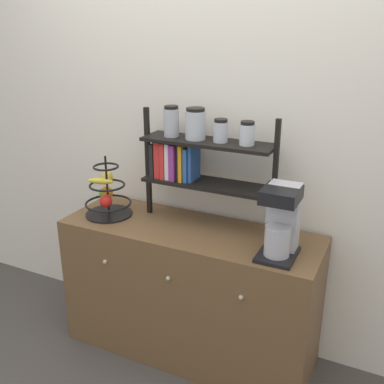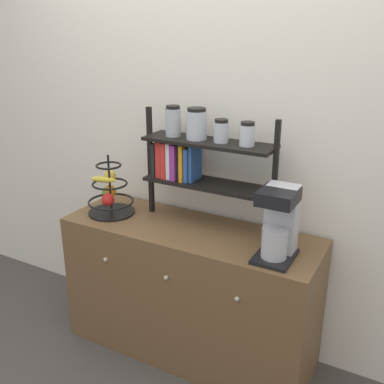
{
  "view_description": "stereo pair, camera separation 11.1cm",
  "coord_description": "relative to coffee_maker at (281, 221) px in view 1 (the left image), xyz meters",
  "views": [
    {
      "loc": [
        0.96,
        -1.72,
        1.8
      ],
      "look_at": [
        0.02,
        0.24,
        1.0
      ],
      "focal_mm": 42.0,
      "sensor_mm": 36.0,
      "label": 1
    },
    {
      "loc": [
        1.06,
        -1.67,
        1.8
      ],
      "look_at": [
        0.02,
        0.24,
        1.0
      ],
      "focal_mm": 42.0,
      "sensor_mm": 36.0,
      "label": 2
    }
  ],
  "objects": [
    {
      "name": "ground_plane",
      "position": [
        -0.51,
        -0.17,
        -0.96
      ],
      "size": [
        12.0,
        12.0,
        0.0
      ],
      "primitive_type": "plane",
      "color": "#47423D"
    },
    {
      "name": "wall_back",
      "position": [
        -0.51,
        0.35,
        0.34
      ],
      "size": [
        7.0,
        0.05,
        2.6
      ],
      "primitive_type": "cube",
      "color": "silver",
      "rests_on": "ground_plane"
    },
    {
      "name": "sideboard",
      "position": [
        -0.51,
        0.07,
        -0.56
      ],
      "size": [
        1.41,
        0.49,
        0.78
      ],
      "color": "brown",
      "rests_on": "ground_plane"
    },
    {
      "name": "coffee_maker",
      "position": [
        0.0,
        0.0,
        0.0
      ],
      "size": [
        0.17,
        0.23,
        0.34
      ],
      "color": "black",
      "rests_on": "sideboard"
    },
    {
      "name": "fruit_stand",
      "position": [
        -1.02,
        0.05,
        -0.06
      ],
      "size": [
        0.27,
        0.27,
        0.35
      ],
      "color": "black",
      "rests_on": "sideboard"
    },
    {
      "name": "shelf_hutch",
      "position": [
        -0.54,
        0.17,
        0.22
      ],
      "size": [
        0.75,
        0.2,
        0.63
      ],
      "color": "black",
      "rests_on": "sideboard"
    }
  ]
}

